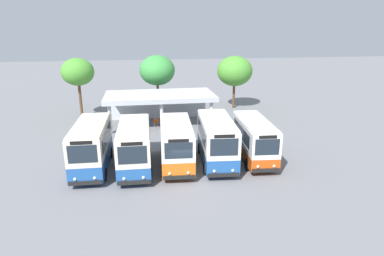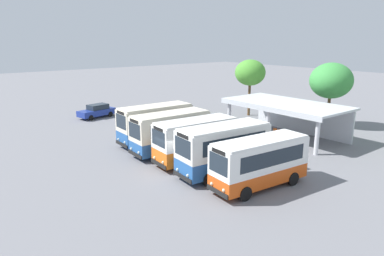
% 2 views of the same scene
% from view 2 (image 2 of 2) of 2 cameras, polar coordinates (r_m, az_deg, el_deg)
% --- Properties ---
extents(ground_plane, '(180.00, 180.00, 0.00)m').
position_cam_2_polar(ground_plane, '(25.98, -3.03, -6.96)').
color(ground_plane, slate).
extents(city_bus_nearest_orange, '(2.51, 6.95, 3.52)m').
position_cam_2_polar(city_bus_nearest_orange, '(32.31, -5.94, 0.82)').
color(city_bus_nearest_orange, black).
rests_on(city_bus_nearest_orange, ground).
extents(city_bus_second_in_row, '(2.52, 6.86, 3.43)m').
position_cam_2_polar(city_bus_second_in_row, '(29.51, -3.49, -0.51)').
color(city_bus_second_in_row, black).
rests_on(city_bus_second_in_row, ground).
extents(city_bus_middle_cream, '(2.73, 6.78, 3.39)m').
position_cam_2_polar(city_bus_middle_cream, '(27.19, 0.61, -1.82)').
color(city_bus_middle_cream, black).
rests_on(city_bus_middle_cream, ground).
extents(city_bus_fourth_amber, '(2.90, 7.01, 3.56)m').
position_cam_2_polar(city_bus_fourth_amber, '(24.89, 5.10, -3.20)').
color(city_bus_fourth_amber, black).
rests_on(city_bus_fourth_amber, ground).
extents(city_bus_fifth_blue, '(2.66, 6.96, 3.25)m').
position_cam_2_polar(city_bus_fifth_blue, '(23.04, 10.88, -5.26)').
color(city_bus_fifth_blue, black).
rests_on(city_bus_fifth_blue, ground).
extents(parked_car_flank, '(2.62, 4.75, 1.62)m').
position_cam_2_polar(parked_car_flank, '(44.66, -15.09, 2.69)').
color(parked_car_flank, black).
rests_on(parked_car_flank, ground).
extents(terminal_canopy, '(11.67, 6.02, 3.40)m').
position_cam_2_polar(terminal_canopy, '(35.90, 15.44, 2.93)').
color(terminal_canopy, silver).
rests_on(terminal_canopy, ground).
extents(waiting_chair_end_by_column, '(0.46, 0.46, 0.86)m').
position_cam_2_polar(waiting_chair_end_by_column, '(35.53, 13.14, -0.59)').
color(waiting_chair_end_by_column, slate).
rests_on(waiting_chair_end_by_column, ground).
extents(waiting_chair_second_from_end, '(0.46, 0.46, 0.86)m').
position_cam_2_polar(waiting_chair_second_from_end, '(35.13, 13.90, -0.81)').
color(waiting_chair_second_from_end, slate).
rests_on(waiting_chair_second_from_end, ground).
extents(waiting_chair_middle_seat, '(0.46, 0.46, 0.86)m').
position_cam_2_polar(waiting_chair_middle_seat, '(34.76, 14.71, -1.02)').
color(waiting_chair_middle_seat, slate).
rests_on(waiting_chair_middle_seat, ground).
extents(waiting_chair_fourth_seat, '(0.46, 0.46, 0.86)m').
position_cam_2_polar(waiting_chair_fourth_seat, '(34.41, 15.56, -1.23)').
color(waiting_chair_fourth_seat, slate).
rests_on(waiting_chair_fourth_seat, ground).
extents(roadside_tree_behind_canopy, '(4.50, 4.50, 6.93)m').
position_cam_2_polar(roadside_tree_behind_canopy, '(40.93, 21.53, 7.10)').
color(roadside_tree_behind_canopy, brown).
rests_on(roadside_tree_behind_canopy, ground).
extents(roadside_tree_west_of_canopy, '(3.73, 3.73, 6.93)m').
position_cam_2_polar(roadside_tree_west_of_canopy, '(44.36, 9.37, 8.77)').
color(roadside_tree_west_of_canopy, brown).
rests_on(roadside_tree_west_of_canopy, ground).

